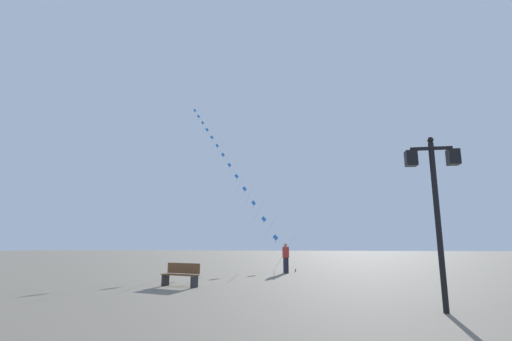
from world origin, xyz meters
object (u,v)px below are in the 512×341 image
(kite_train, at_px, (226,160))
(kite_flyer, at_px, (286,257))
(park_bench, at_px, (181,275))
(twin_lantern_lamp_post, at_px, (435,187))

(kite_train, xyz_separation_m, kite_flyer, (6.26, -11.21, -8.52))
(kite_flyer, bearing_deg, kite_train, -0.29)
(kite_train, height_order, kite_flyer, kite_train)
(park_bench, bearing_deg, kite_train, 117.91)
(kite_flyer, bearing_deg, park_bench, 124.91)
(twin_lantern_lamp_post, distance_m, kite_train, 26.54)
(kite_flyer, distance_m, park_bench, 8.34)
(park_bench, bearing_deg, twin_lantern_lamp_post, -9.22)
(kite_train, height_order, park_bench, kite_train)
(twin_lantern_lamp_post, xyz_separation_m, kite_train, (-10.95, 23.32, 6.37))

